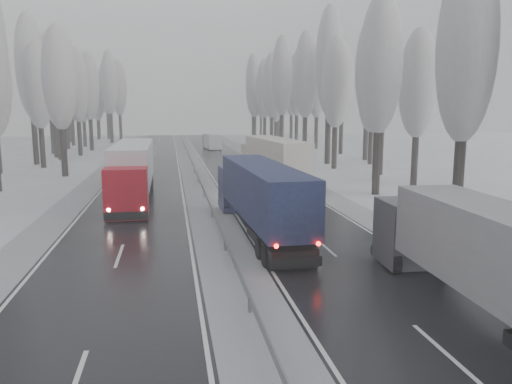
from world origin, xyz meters
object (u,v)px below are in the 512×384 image
object	(u,v)px
truck_grey_tarp	(499,260)
truck_red_red	(135,165)
truck_blue_box	(259,193)
truck_red_white	(133,168)
truck_cream_box	(272,157)
box_truck_distant	(212,141)

from	to	relation	value
truck_grey_tarp	truck_red_red	world-z (taller)	truck_grey_tarp
truck_blue_box	truck_red_white	distance (m)	14.26
truck_cream_box	truck_blue_box	bearing A→B (deg)	-108.13
truck_cream_box	truck_red_white	world-z (taller)	truck_red_white
truck_red_red	truck_cream_box	bearing A→B (deg)	4.75
truck_blue_box	truck_red_white	world-z (taller)	truck_red_white
truck_cream_box	box_truck_distant	xyz separation A→B (m)	(-2.43, 42.91, -1.15)
truck_cream_box	truck_red_white	size ratio (longest dim) A/B	0.99
truck_grey_tarp	truck_red_white	world-z (taller)	truck_red_white
truck_grey_tarp	truck_blue_box	world-z (taller)	truck_blue_box
truck_blue_box	truck_cream_box	bearing A→B (deg)	73.60
truck_blue_box	box_truck_distant	size ratio (longest dim) A/B	2.11
truck_grey_tarp	truck_blue_box	distance (m)	15.04
truck_red_red	truck_red_white	bearing A→B (deg)	-90.14
box_truck_distant	truck_red_white	xyz separation A→B (m)	(-10.38, -50.95, 1.20)
box_truck_distant	truck_red_white	world-z (taller)	truck_red_white
truck_cream_box	box_truck_distant	world-z (taller)	truck_cream_box
truck_blue_box	truck_red_red	size ratio (longest dim) A/B	1.10
truck_cream_box	truck_red_red	xyz separation A→B (m)	(-13.10, -1.72, -0.38)
truck_red_white	truck_cream_box	bearing A→B (deg)	31.64
truck_blue_box	truck_red_red	bearing A→B (deg)	111.73
truck_blue_box	truck_red_red	world-z (taller)	truck_blue_box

